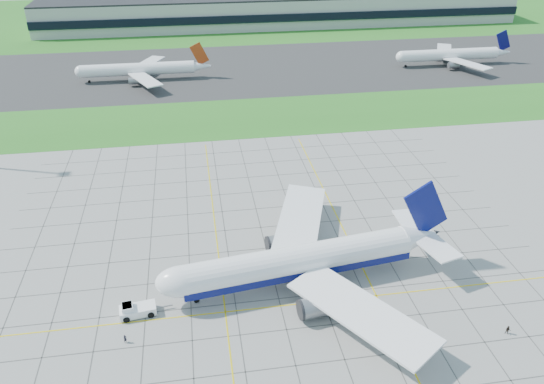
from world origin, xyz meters
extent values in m
plane|color=#9B9B95|center=(0.00, 0.00, 0.00)|extent=(1400.00, 1400.00, 0.00)
cube|color=#23661D|center=(0.00, 90.00, 0.02)|extent=(700.00, 35.00, 0.04)
cube|color=#383838|center=(0.00, 145.00, 0.03)|extent=(700.00, 75.00, 0.04)
cube|color=#23661D|center=(0.00, 255.00, 0.02)|extent=(700.00, 145.00, 0.04)
cube|color=#474744|center=(-48.00, 10.00, 0.01)|extent=(0.18, 130.00, 0.02)
cube|color=#474744|center=(-40.00, 10.00, 0.01)|extent=(0.18, 130.00, 0.02)
cube|color=#474744|center=(-32.00, 10.00, 0.01)|extent=(0.18, 130.00, 0.02)
cube|color=#474744|center=(-24.00, 10.00, 0.01)|extent=(0.18, 130.00, 0.02)
cube|color=#474744|center=(-16.00, 10.00, 0.01)|extent=(0.18, 130.00, 0.02)
cube|color=#474744|center=(-8.00, 10.00, 0.01)|extent=(0.18, 130.00, 0.02)
cube|color=#474744|center=(0.00, 10.00, 0.01)|extent=(0.18, 130.00, 0.02)
cube|color=#474744|center=(8.00, 10.00, 0.01)|extent=(0.18, 130.00, 0.02)
cube|color=#474744|center=(16.00, 10.00, 0.01)|extent=(0.18, 130.00, 0.02)
cube|color=#474744|center=(24.00, 10.00, 0.01)|extent=(0.18, 130.00, 0.02)
cube|color=#474744|center=(32.00, 10.00, 0.01)|extent=(0.18, 130.00, 0.02)
cube|color=#474744|center=(40.00, 10.00, 0.01)|extent=(0.18, 130.00, 0.02)
cube|color=#474744|center=(48.00, 10.00, 0.01)|extent=(0.18, 130.00, 0.02)
cube|color=#474744|center=(0.00, -16.00, 0.01)|extent=(110.00, 0.18, 0.02)
cube|color=#474744|center=(0.00, -8.00, 0.01)|extent=(110.00, 0.18, 0.02)
cube|color=#474744|center=(0.00, 0.00, 0.01)|extent=(110.00, 0.18, 0.02)
cube|color=#474744|center=(0.00, 8.00, 0.01)|extent=(110.00, 0.18, 0.02)
cube|color=#474744|center=(0.00, 16.00, 0.01)|extent=(110.00, 0.18, 0.02)
cube|color=#474744|center=(0.00, 24.00, 0.01)|extent=(110.00, 0.18, 0.02)
cube|color=#474744|center=(0.00, 32.00, 0.01)|extent=(110.00, 0.18, 0.02)
cube|color=#474744|center=(0.00, 40.00, 0.01)|extent=(110.00, 0.18, 0.02)
cube|color=#474744|center=(0.00, 48.00, 0.01)|extent=(110.00, 0.18, 0.02)
cube|color=#474744|center=(0.00, 56.00, 0.01)|extent=(110.00, 0.18, 0.02)
cube|color=#474744|center=(0.00, 64.00, 0.01)|extent=(110.00, 0.18, 0.02)
cube|color=#DBC20B|center=(0.00, -2.00, 0.02)|extent=(120.00, 0.25, 0.03)
cube|color=#DBC20B|center=(-10.00, 20.00, 0.02)|extent=(0.25, 100.00, 0.03)
cube|color=#DBC20B|center=(18.00, 20.00, 0.02)|extent=(0.25, 100.00, 0.03)
cube|color=#B7B7B2|center=(40.00, 230.00, 7.50)|extent=(260.00, 42.00, 15.00)
cube|color=black|center=(40.00, 208.50, 7.00)|extent=(260.00, 1.00, 4.00)
cylinder|color=white|center=(4.43, 4.04, 5.34)|extent=(44.22, 11.52, 5.72)
cube|color=#080F55|center=(4.43, 4.04, 3.53)|extent=(44.17, 11.14, 1.53)
ellipsoid|color=white|center=(-17.29, 1.12, 5.34)|extent=(9.83, 6.89, 5.72)
cube|color=black|center=(-19.37, 0.84, 5.81)|extent=(2.49, 3.30, 0.57)
cone|color=white|center=(29.47, 7.41, 5.62)|extent=(8.28, 6.40, 5.43)
cube|color=#080F55|center=(29.94, 7.48, 12.01)|extent=(10.36, 1.86, 12.17)
cube|color=white|center=(8.07, 19.92, 4.38)|extent=(16.55, 28.04, 0.92)
cube|color=white|center=(12.14, -10.31, 4.38)|extent=(21.95, 26.98, 0.92)
cylinder|color=slate|center=(3.10, 13.96, 2.48)|extent=(6.62, 4.42, 3.62)
cylinder|color=slate|center=(5.77, -5.88, 2.48)|extent=(6.62, 4.42, 3.62)
cylinder|color=gray|center=(-14.93, 1.43, 1.24)|extent=(0.39, 0.39, 2.48)
cylinder|color=black|center=(-14.93, 1.43, 0.52)|extent=(1.10, 0.61, 1.05)
cylinder|color=black|center=(8.75, 7.70, 0.62)|extent=(1.38, 1.30, 1.24)
cylinder|color=black|center=(9.56, 1.65, 0.62)|extent=(1.38, 1.30, 1.24)
cube|color=white|center=(-25.22, -0.16, 0.94)|extent=(6.60, 3.73, 1.46)
cube|color=white|center=(-26.88, -0.39, 1.98)|extent=(2.17, 2.53, 1.15)
cube|color=black|center=(-26.88, -0.39, 2.19)|extent=(1.93, 2.29, 0.73)
cube|color=gray|center=(-20.77, 0.44, 0.63)|extent=(3.13, 0.60, 0.19)
cylinder|color=black|center=(-27.48, 0.90, 0.57)|extent=(1.21, 0.67, 1.15)
cylinder|color=black|center=(-27.11, -1.79, 0.57)|extent=(1.21, 0.67, 1.15)
cylinder|color=black|center=(-23.34, 1.46, 0.57)|extent=(1.21, 0.67, 1.15)
cylinder|color=black|center=(-22.97, -1.23, 0.57)|extent=(1.21, 0.67, 1.15)
imported|color=black|center=(-26.90, -6.69, 0.80)|extent=(0.68, 0.68, 1.59)
imported|color=black|center=(36.67, -14.83, 0.85)|extent=(1.04, 1.00, 1.69)
cylinder|color=white|center=(-32.65, 135.58, 4.50)|extent=(43.28, 4.80, 4.80)
cube|color=#9D3212|center=(-8.61, 135.58, 9.50)|extent=(7.46, 0.40, 9.15)
cube|color=white|center=(-29.64, 146.58, 3.70)|extent=(13.89, 20.66, 0.40)
cube|color=white|center=(-29.64, 124.58, 3.70)|extent=(13.89, 20.66, 0.40)
cylinder|color=black|center=(-29.04, 137.78, 0.50)|extent=(1.00, 1.00, 1.00)
cylinder|color=black|center=(-29.04, 133.38, 0.50)|extent=(1.00, 1.00, 1.00)
cylinder|color=white|center=(96.75, 136.22, 4.50)|extent=(42.54, 4.80, 4.80)
cube|color=#09074B|center=(120.39, 136.22, 9.50)|extent=(7.46, 0.40, 9.15)
cube|color=white|center=(99.71, 147.22, 3.70)|extent=(13.89, 20.66, 0.40)
cube|color=white|center=(99.71, 125.22, 3.70)|extent=(13.89, 20.66, 0.40)
cylinder|color=black|center=(100.30, 138.42, 0.50)|extent=(1.00, 1.00, 1.00)
cylinder|color=black|center=(100.30, 134.02, 0.50)|extent=(1.00, 1.00, 1.00)
camera|label=1|loc=(-12.95, -73.69, 65.27)|focal=35.00mm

